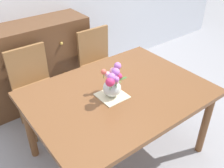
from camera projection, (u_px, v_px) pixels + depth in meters
ground_plane at (118, 152)px, 2.54m from camera, size 12.00×12.00×0.00m
dining_table at (119, 99)px, 2.18m from camera, size 1.50×1.11×0.74m
chair_left at (34, 84)px, 2.64m from camera, size 0.42×0.42×0.90m
chair_right at (99, 61)px, 3.06m from camera, size 0.42×0.42×0.90m
dresser at (32, 65)px, 3.02m from camera, size 1.40×0.47×1.00m
placemat at (112, 96)px, 2.08m from camera, size 0.22×0.22×0.01m
flower_vase at (113, 83)px, 2.01m from camera, size 0.24×0.22×0.26m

